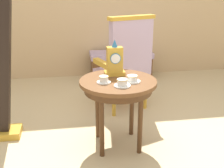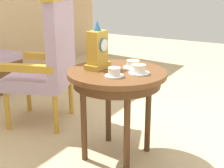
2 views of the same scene
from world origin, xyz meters
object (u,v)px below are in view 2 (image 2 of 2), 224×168
object	(u,v)px
side_table	(117,82)
teacup_center	(133,65)
mantel_clock	(98,50)
teacup_right	(139,70)
armchair	(49,60)
teacup_left	(114,73)

from	to	relation	value
side_table	teacup_center	world-z (taller)	teacup_center
mantel_clock	teacup_right	bearing A→B (deg)	-87.66
mantel_clock	armchair	size ratio (longest dim) A/B	0.29
side_table	teacup_left	world-z (taller)	teacup_left
teacup_right	mantel_clock	distance (m)	0.34
teacup_center	mantel_clock	distance (m)	0.27
armchair	side_table	bearing A→B (deg)	-105.89
teacup_left	teacup_right	world-z (taller)	teacup_right
teacup_right	mantel_clock	bearing A→B (deg)	92.34
teacup_center	armchair	distance (m)	0.89
teacup_right	mantel_clock	xyz separation A→B (m)	(-0.01, 0.32, 0.11)
mantel_clock	armchair	bearing A→B (deg)	70.16
mantel_clock	side_table	bearing A→B (deg)	-87.43
teacup_left	teacup_center	world-z (taller)	teacup_left
armchair	teacup_center	bearing A→B (deg)	-97.57
teacup_center	mantel_clock	bearing A→B (deg)	118.87
teacup_center	mantel_clock	size ratio (longest dim) A/B	0.43
teacup_center	mantel_clock	world-z (taller)	mantel_clock
side_table	armchair	distance (m)	0.84
teacup_right	armchair	size ratio (longest dim) A/B	0.12
side_table	teacup_left	distance (m)	0.18
teacup_left	teacup_center	bearing A→B (deg)	-2.88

